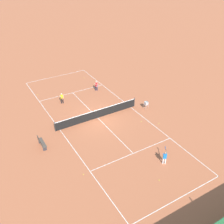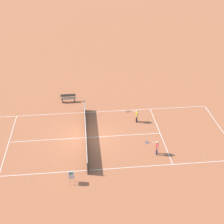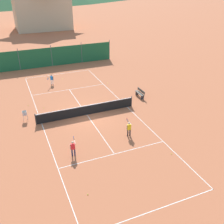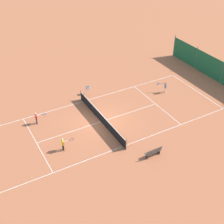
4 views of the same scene
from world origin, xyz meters
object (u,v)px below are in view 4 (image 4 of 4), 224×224
at_px(tennis_ball_far_corner, 32,177).
at_px(courtside_bench, 153,152).
at_px(player_far_baseline, 165,86).
at_px(ball_hopper, 88,88).
at_px(tennis_net, 101,118).
at_px(tennis_ball_by_net_right, 113,89).
at_px(player_near_baseline, 63,143).
at_px(player_near_service, 37,117).
at_px(tennis_ball_alley_left, 185,128).
at_px(tennis_ball_by_net_left, 182,95).
at_px(tennis_ball_alley_right, 110,97).

distance_m(tennis_ball_far_corner, courtside_bench, 9.93).
bearing_deg(courtside_bench, player_far_baseline, 137.84).
bearing_deg(ball_hopper, tennis_ball_far_corner, -45.23).
height_order(tennis_net, tennis_ball_by_net_right, tennis_net).
relative_size(player_near_baseline, player_near_service, 1.02).
distance_m(ball_hopper, courtside_bench, 11.65).
distance_m(player_near_baseline, player_far_baseline, 13.71).
distance_m(tennis_ball_alley_left, courtside_bench, 5.16).
height_order(player_near_service, tennis_ball_alley_left, player_near_service).
height_order(player_far_baseline, tennis_ball_by_net_right, player_far_baseline).
bearing_deg(tennis_ball_alley_left, courtside_bench, -71.31).
xyz_separation_m(player_near_service, courtside_bench, (9.09, 6.98, -0.27)).
height_order(player_near_baseline, tennis_ball_by_net_left, player_near_baseline).
bearing_deg(tennis_net, tennis_ball_alley_right, 139.89).
bearing_deg(tennis_ball_alley_right, player_near_service, -85.34).
bearing_deg(tennis_ball_alley_left, tennis_ball_alley_right, -156.25).
bearing_deg(tennis_ball_far_corner, player_near_service, 158.18).
relative_size(player_near_service, tennis_ball_far_corner, 18.71).
bearing_deg(tennis_ball_alley_left, tennis_ball_by_net_left, 143.43).
bearing_deg(player_near_baseline, tennis_ball_by_net_left, 97.62).
distance_m(player_far_baseline, tennis_ball_by_net_left, 2.08).
height_order(tennis_net, ball_hopper, tennis_net).
relative_size(player_far_baseline, tennis_ball_alley_right, 18.52).
xyz_separation_m(tennis_ball_far_corner, tennis_ball_alley_left, (0.92, 14.46, 0.00)).
bearing_deg(tennis_ball_alley_right, tennis_ball_far_corner, -56.57).
xyz_separation_m(tennis_ball_by_net_right, tennis_ball_by_net_left, (4.80, 5.86, 0.00)).
relative_size(tennis_ball_far_corner, tennis_ball_alley_left, 1.00).
relative_size(tennis_net, player_near_baseline, 7.29).
bearing_deg(tennis_ball_by_net_left, courtside_bench, -52.92).
bearing_deg(tennis_ball_by_net_left, player_far_baseline, -140.59).
distance_m(tennis_net, tennis_ball_by_net_left, 9.90).
bearing_deg(ball_hopper, tennis_ball_by_net_left, 58.51).
height_order(player_far_baseline, tennis_ball_far_corner, player_far_baseline).
relative_size(tennis_ball_far_corner, ball_hopper, 0.07).
relative_size(player_far_baseline, tennis_ball_alley_left, 18.52).
bearing_deg(player_far_baseline, player_near_baseline, -75.38).
height_order(player_far_baseline, courtside_bench, player_far_baseline).
bearing_deg(tennis_net, tennis_ball_far_corner, -64.79).
bearing_deg(tennis_ball_by_net_right, player_far_baseline, 54.56).
xyz_separation_m(tennis_ball_alley_left, ball_hopper, (-10.00, -5.32, 0.62)).
xyz_separation_m(tennis_net, player_near_service, (-2.74, -5.40, 0.22)).
relative_size(tennis_ball_by_net_right, tennis_ball_by_net_left, 1.00).
relative_size(player_near_service, tennis_ball_alley_left, 18.71).
distance_m(tennis_ball_by_net_left, ball_hopper, 10.28).
height_order(tennis_ball_by_net_right, tennis_ball_alley_left, same).
distance_m(tennis_net, player_near_service, 6.06).
distance_m(tennis_ball_by_net_right, tennis_ball_alley_left, 9.74).
height_order(tennis_ball_alley_right, tennis_ball_far_corner, same).
bearing_deg(tennis_ball_by_net_right, tennis_ball_by_net_left, 50.67).
xyz_separation_m(tennis_ball_alley_right, ball_hopper, (-1.88, -1.75, 0.62)).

